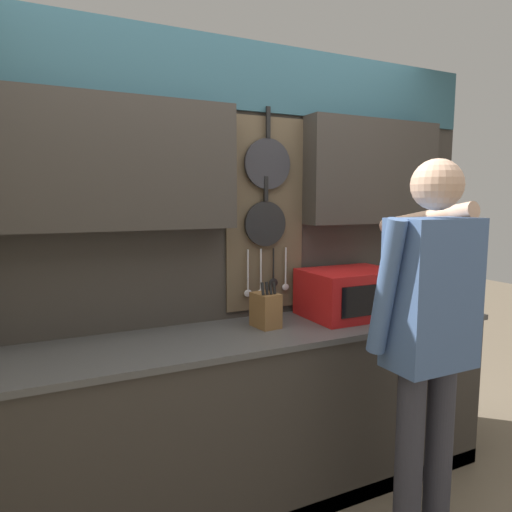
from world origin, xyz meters
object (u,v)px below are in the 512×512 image
object	(u,v)px
microwave	(350,293)
utensil_crock	(423,293)
knife_block	(266,310)
person	(428,323)

from	to	relation	value
microwave	utensil_crock	world-z (taller)	utensil_crock
microwave	knife_block	size ratio (longest dim) A/B	2.13
knife_block	person	distance (m)	0.81
utensil_crock	person	xyz separation A→B (m)	(-0.66, -0.67, 0.05)
knife_block	person	world-z (taller)	person
microwave	knife_block	xyz separation A→B (m)	(-0.54, 0.00, -0.04)
knife_block	utensil_crock	xyz separation A→B (m)	(1.11, 0.00, -0.01)
microwave	knife_block	bearing A→B (deg)	179.91
microwave	person	world-z (taller)	person
utensil_crock	person	size ratio (longest dim) A/B	0.20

